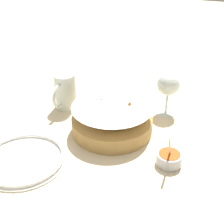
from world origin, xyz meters
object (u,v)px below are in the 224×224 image
(side_plate, at_px, (23,159))
(wine_glass, at_px, (168,86))
(sauce_cup, at_px, (169,158))
(food_basket, at_px, (112,120))
(beer_mug, at_px, (65,93))

(side_plate, bearing_deg, wine_glass, 141.70)
(side_plate, bearing_deg, sauce_cup, 108.86)
(food_basket, distance_m, sauce_cup, 0.21)
(beer_mug, height_order, side_plate, beer_mug)
(beer_mug, bearing_deg, sauce_cup, 66.17)
(food_basket, distance_m, side_plate, 0.27)
(food_basket, bearing_deg, side_plate, -38.20)
(sauce_cup, bearing_deg, beer_mug, -113.83)
(food_basket, height_order, side_plate, food_basket)
(wine_glass, relative_size, beer_mug, 1.15)
(food_basket, relative_size, beer_mug, 1.97)
(sauce_cup, relative_size, beer_mug, 0.89)
(sauce_cup, distance_m, side_plate, 0.37)
(sauce_cup, bearing_deg, wine_glass, -166.71)
(food_basket, height_order, sauce_cup, sauce_cup)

